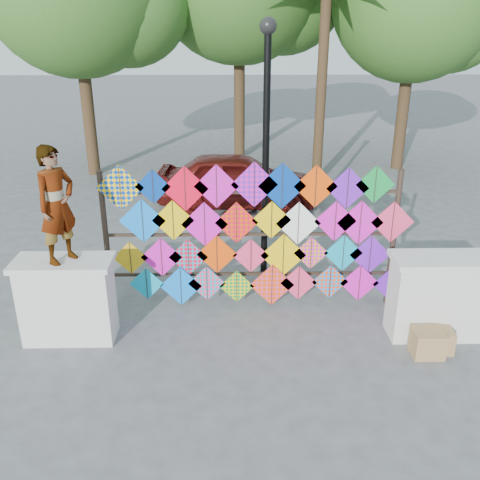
# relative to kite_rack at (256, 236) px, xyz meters

# --- Properties ---
(ground) EXTENTS (80.00, 80.00, 0.00)m
(ground) POSITION_rel_kite_rack_xyz_m (-0.09, -0.72, -1.25)
(ground) COLOR slate
(ground) RESTS_ON ground
(parapet_left) EXTENTS (1.40, 0.65, 1.28)m
(parapet_left) POSITION_rel_kite_rack_xyz_m (-2.79, -0.92, -0.60)
(parapet_left) COLOR silver
(parapet_left) RESTS_ON ground
(parapet_right) EXTENTS (1.40, 0.65, 1.28)m
(parapet_right) POSITION_rel_kite_rack_xyz_m (2.61, -0.92, -0.60)
(parapet_right) COLOR silver
(parapet_right) RESTS_ON ground
(kite_rack) EXTENTS (4.94, 0.24, 2.45)m
(kite_rack) POSITION_rel_kite_rack_xyz_m (0.00, 0.00, 0.00)
(kite_rack) COLOR #2F221A
(kite_rack) RESTS_ON ground
(vendor_woman) EXTENTS (0.66, 0.72, 1.64)m
(vendor_woman) POSITION_rel_kite_rack_xyz_m (-2.76, -0.92, 0.85)
(vendor_woman) COLOR #99999E
(vendor_woman) RESTS_ON parapet_left
(sedan) EXTENTS (4.07, 1.80, 1.36)m
(sedan) POSITION_rel_kite_rack_xyz_m (-0.22, 5.14, -0.57)
(sedan) COLOR #5B130F
(sedan) RESTS_ON ground
(lamppost) EXTENTS (0.28, 0.28, 4.46)m
(lamppost) POSITION_rel_kite_rack_xyz_m (0.21, 1.28, 1.44)
(lamppost) COLOR black
(lamppost) RESTS_ON ground
(cardboard_box_near) EXTENTS (0.43, 0.38, 0.38)m
(cardboard_box_near) POSITION_rel_kite_rack_xyz_m (2.37, -1.45, -1.06)
(cardboard_box_near) COLOR #9D844C
(cardboard_box_near) RESTS_ON ground
(cardboard_box_far) EXTENTS (0.41, 0.38, 0.34)m
(cardboard_box_far) POSITION_rel_kite_rack_xyz_m (2.54, -1.34, -1.08)
(cardboard_box_far) COLOR #9D844C
(cardboard_box_far) RESTS_ON ground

